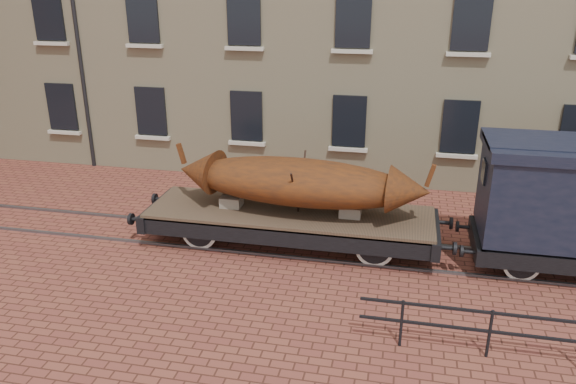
# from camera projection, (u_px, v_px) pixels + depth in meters

# --- Properties ---
(ground) EXTENTS (90.00, 90.00, 0.00)m
(ground) POSITION_uv_depth(u_px,v_px,m) (288.00, 245.00, 14.89)
(ground) COLOR brown
(rail_track) EXTENTS (30.00, 1.52, 0.06)m
(rail_track) POSITION_uv_depth(u_px,v_px,m) (288.00, 244.00, 14.88)
(rail_track) COLOR #59595E
(rail_track) RESTS_ON ground
(flatcar_wagon) EXTENTS (8.31, 2.25, 1.25)m
(flatcar_wagon) POSITION_uv_depth(u_px,v_px,m) (290.00, 218.00, 14.60)
(flatcar_wagon) COLOR brown
(flatcar_wagon) RESTS_ON ground
(iron_boat) EXTENTS (6.65, 2.19, 1.59)m
(iron_boat) POSITION_uv_depth(u_px,v_px,m) (299.00, 182.00, 14.18)
(iron_boat) COLOR #632B0D
(iron_boat) RESTS_ON flatcar_wagon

